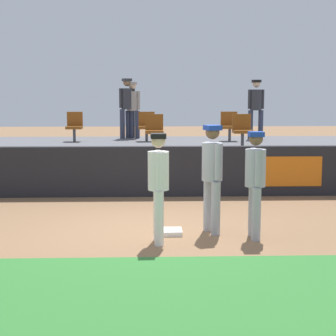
{
  "coord_description": "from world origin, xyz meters",
  "views": [
    {
      "loc": [
        -0.09,
        -9.44,
        2.39
      ],
      "look_at": [
        0.26,
        0.81,
        1.0
      ],
      "focal_mm": 59.77,
      "sensor_mm": 36.0,
      "label": 1
    }
  ],
  "objects_px": {
    "seat_front_center": "(154,129)",
    "spectator_casual": "(127,104)",
    "player_runner_visitor": "(255,177)",
    "seat_back_left": "(74,125)",
    "first_base": "(170,232)",
    "seat_back_right": "(229,124)",
    "player_fielder_home": "(159,180)",
    "seat_back_center": "(147,125)",
    "spectator_hooded": "(256,105)",
    "seat_front_right": "(242,129)",
    "player_coach_visitor": "(212,171)",
    "spectator_capped": "(132,106)"
  },
  "relations": [
    {
      "from": "spectator_capped",
      "to": "player_coach_visitor",
      "type": "bearing_deg",
      "value": 117.6
    },
    {
      "from": "first_base",
      "to": "spectator_casual",
      "type": "distance_m",
      "value": 8.12
    },
    {
      "from": "seat_back_left",
      "to": "spectator_casual",
      "type": "xyz_separation_m",
      "value": [
        1.47,
        1.03,
        0.57
      ]
    },
    {
      "from": "player_fielder_home",
      "to": "seat_front_right",
      "type": "height_order",
      "value": "seat_front_right"
    },
    {
      "from": "player_runner_visitor",
      "to": "seat_back_right",
      "type": "xyz_separation_m",
      "value": [
        0.59,
        7.08,
        0.45
      ]
    },
    {
      "from": "seat_back_center",
      "to": "seat_back_left",
      "type": "height_order",
      "value": "same"
    },
    {
      "from": "seat_back_left",
      "to": "spectator_casual",
      "type": "bearing_deg",
      "value": 35.02
    },
    {
      "from": "player_fielder_home",
      "to": "spectator_capped",
      "type": "distance_m",
      "value": 8.48
    },
    {
      "from": "player_coach_visitor",
      "to": "spectator_hooded",
      "type": "bearing_deg",
      "value": 146.14
    },
    {
      "from": "seat_front_center",
      "to": "seat_back_left",
      "type": "xyz_separation_m",
      "value": [
        -2.26,
        1.8,
        -0.0
      ]
    },
    {
      "from": "player_fielder_home",
      "to": "seat_back_left",
      "type": "relative_size",
      "value": 2.09
    },
    {
      "from": "spectator_capped",
      "to": "seat_front_center",
      "type": "bearing_deg",
      "value": 118.64
    },
    {
      "from": "player_fielder_home",
      "to": "player_coach_visitor",
      "type": "xyz_separation_m",
      "value": [
        0.92,
        0.62,
        0.06
      ]
    },
    {
      "from": "seat_front_center",
      "to": "spectator_capped",
      "type": "distance_m",
      "value": 2.99
    },
    {
      "from": "seat_back_right",
      "to": "spectator_capped",
      "type": "distance_m",
      "value": 3.06
    },
    {
      "from": "seat_back_center",
      "to": "player_fielder_home",
      "type": "bearing_deg",
      "value": -88.35
    },
    {
      "from": "player_runner_visitor",
      "to": "seat_back_center",
      "type": "xyz_separation_m",
      "value": [
        -1.79,
        7.08,
        0.45
      ]
    },
    {
      "from": "seat_front_right",
      "to": "spectator_hooded",
      "type": "height_order",
      "value": "spectator_hooded"
    },
    {
      "from": "seat_front_center",
      "to": "seat_front_right",
      "type": "height_order",
      "value": "same"
    },
    {
      "from": "seat_back_center",
      "to": "player_coach_visitor",
      "type": "bearing_deg",
      "value": -80.44
    },
    {
      "from": "seat_back_center",
      "to": "spectator_casual",
      "type": "height_order",
      "value": "spectator_casual"
    },
    {
      "from": "seat_back_center",
      "to": "seat_back_right",
      "type": "height_order",
      "value": "same"
    },
    {
      "from": "seat_back_right",
      "to": "seat_back_left",
      "type": "height_order",
      "value": "same"
    },
    {
      "from": "first_base",
      "to": "player_fielder_home",
      "type": "relative_size",
      "value": 0.23
    },
    {
      "from": "seat_back_center",
      "to": "first_base",
      "type": "bearing_deg",
      "value": -86.52
    },
    {
      "from": "seat_back_left",
      "to": "spectator_hooded",
      "type": "height_order",
      "value": "spectator_hooded"
    },
    {
      "from": "spectator_hooded",
      "to": "spectator_casual",
      "type": "bearing_deg",
      "value": -12.26
    },
    {
      "from": "player_fielder_home",
      "to": "spectator_casual",
      "type": "bearing_deg",
      "value": -176.77
    },
    {
      "from": "player_coach_visitor",
      "to": "seat_front_center",
      "type": "height_order",
      "value": "player_coach_visitor"
    },
    {
      "from": "player_runner_visitor",
      "to": "player_coach_visitor",
      "type": "distance_m",
      "value": 0.77
    },
    {
      "from": "player_fielder_home",
      "to": "seat_back_left",
      "type": "height_order",
      "value": "seat_back_left"
    },
    {
      "from": "seat_back_right",
      "to": "seat_back_left",
      "type": "xyz_separation_m",
      "value": [
        -4.44,
        -0.0,
        -0.0
      ]
    },
    {
      "from": "seat_back_center",
      "to": "seat_front_right",
      "type": "relative_size",
      "value": 1.0
    },
    {
      "from": "spectator_hooded",
      "to": "player_coach_visitor",
      "type": "bearing_deg",
      "value": 68.83
    },
    {
      "from": "seat_back_right",
      "to": "seat_back_left",
      "type": "relative_size",
      "value": 1.0
    },
    {
      "from": "seat_front_center",
      "to": "spectator_casual",
      "type": "bearing_deg",
      "value": 105.61
    },
    {
      "from": "player_runner_visitor",
      "to": "seat_back_left",
      "type": "distance_m",
      "value": 8.07
    },
    {
      "from": "seat_front_center",
      "to": "spectator_casual",
      "type": "relative_size",
      "value": 0.47
    },
    {
      "from": "spectator_capped",
      "to": "spectator_casual",
      "type": "height_order",
      "value": "spectator_casual"
    },
    {
      "from": "player_runner_visitor",
      "to": "spectator_casual",
      "type": "distance_m",
      "value": 8.51
    },
    {
      "from": "seat_back_right",
      "to": "spectator_hooded",
      "type": "xyz_separation_m",
      "value": [
        0.86,
        0.53,
        0.55
      ]
    },
    {
      "from": "seat_back_right",
      "to": "seat_back_left",
      "type": "bearing_deg",
      "value": -179.99
    },
    {
      "from": "first_base",
      "to": "seat_front_right",
      "type": "bearing_deg",
      "value": 67.71
    },
    {
      "from": "seat_front_right",
      "to": "first_base",
      "type": "bearing_deg",
      "value": -112.29
    },
    {
      "from": "spectator_capped",
      "to": "spectator_casual",
      "type": "relative_size",
      "value": 0.94
    },
    {
      "from": "player_runner_visitor",
      "to": "first_base",
      "type": "bearing_deg",
      "value": -102.06
    },
    {
      "from": "first_base",
      "to": "seat_back_center",
      "type": "height_order",
      "value": "seat_back_center"
    },
    {
      "from": "spectator_hooded",
      "to": "player_fielder_home",
      "type": "bearing_deg",
      "value": 64.03
    },
    {
      "from": "seat_front_right",
      "to": "spectator_casual",
      "type": "xyz_separation_m",
      "value": [
        -3.04,
        2.83,
        0.57
      ]
    },
    {
      "from": "seat_back_center",
      "to": "spectator_hooded",
      "type": "distance_m",
      "value": 3.33
    }
  ]
}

